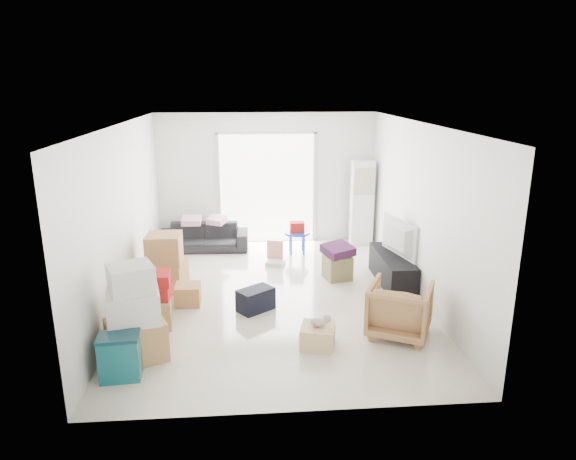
{
  "coord_description": "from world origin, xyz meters",
  "views": [
    {
      "loc": [
        -0.4,
        -7.55,
        3.28
      ],
      "look_at": [
        0.22,
        0.2,
        1.04
      ],
      "focal_mm": 32.0,
      "sensor_mm": 36.0,
      "label": 1
    }
  ],
  "objects_px": {
    "storage_bins": "(120,356)",
    "kids_table": "(297,231)",
    "ac_tower": "(362,203)",
    "tv_console": "(392,269)",
    "ottoman": "(337,267)",
    "wood_crate": "(318,336)",
    "television": "(393,251)",
    "sofa": "(203,233)",
    "armchair": "(400,307)"
  },
  "relations": [
    {
      "from": "tv_console",
      "to": "television",
      "type": "distance_m",
      "value": 0.32
    },
    {
      "from": "ac_tower",
      "to": "tv_console",
      "type": "distance_m",
      "value": 2.33
    },
    {
      "from": "tv_console",
      "to": "kids_table",
      "type": "relative_size",
      "value": 2.33
    },
    {
      "from": "storage_bins",
      "to": "ottoman",
      "type": "xyz_separation_m",
      "value": [
        3.01,
        2.88,
        -0.06
      ]
    },
    {
      "from": "storage_bins",
      "to": "wood_crate",
      "type": "relative_size",
      "value": 1.27
    },
    {
      "from": "tv_console",
      "to": "storage_bins",
      "type": "xyz_separation_m",
      "value": [
        -3.9,
        -2.61,
        0.02
      ]
    },
    {
      "from": "sofa",
      "to": "tv_console",
      "type": "bearing_deg",
      "value": -30.66
    },
    {
      "from": "television",
      "to": "ottoman",
      "type": "height_order",
      "value": "television"
    },
    {
      "from": "sofa",
      "to": "armchair",
      "type": "height_order",
      "value": "armchair"
    },
    {
      "from": "storage_bins",
      "to": "ottoman",
      "type": "distance_m",
      "value": 4.16
    },
    {
      "from": "tv_console",
      "to": "ottoman",
      "type": "distance_m",
      "value": 0.93
    },
    {
      "from": "ac_tower",
      "to": "kids_table",
      "type": "height_order",
      "value": "ac_tower"
    },
    {
      "from": "ac_tower",
      "to": "tv_console",
      "type": "height_order",
      "value": "ac_tower"
    },
    {
      "from": "ac_tower",
      "to": "sofa",
      "type": "relative_size",
      "value": 0.98
    },
    {
      "from": "television",
      "to": "ottoman",
      "type": "xyz_separation_m",
      "value": [
        -0.89,
        0.27,
        -0.36
      ]
    },
    {
      "from": "ac_tower",
      "to": "tv_console",
      "type": "bearing_deg",
      "value": -88.72
    },
    {
      "from": "sofa",
      "to": "storage_bins",
      "type": "relative_size",
      "value": 3.32
    },
    {
      "from": "ac_tower",
      "to": "sofa",
      "type": "height_order",
      "value": "ac_tower"
    },
    {
      "from": "wood_crate",
      "to": "kids_table",
      "type": "bearing_deg",
      "value": 88.51
    },
    {
      "from": "armchair",
      "to": "kids_table",
      "type": "distance_m",
      "value": 3.68
    },
    {
      "from": "sofa",
      "to": "ottoman",
      "type": "height_order",
      "value": "sofa"
    },
    {
      "from": "tv_console",
      "to": "kids_table",
      "type": "bearing_deg",
      "value": 130.35
    },
    {
      "from": "television",
      "to": "sofa",
      "type": "bearing_deg",
      "value": 43.51
    },
    {
      "from": "sofa",
      "to": "armchair",
      "type": "xyz_separation_m",
      "value": [
        2.9,
        -3.92,
        0.05
      ]
    },
    {
      "from": "armchair",
      "to": "ottoman",
      "type": "distance_m",
      "value": 2.15
    },
    {
      "from": "tv_console",
      "to": "ottoman",
      "type": "relative_size",
      "value": 3.59
    },
    {
      "from": "television",
      "to": "storage_bins",
      "type": "height_order",
      "value": "television"
    },
    {
      "from": "ac_tower",
      "to": "wood_crate",
      "type": "height_order",
      "value": "ac_tower"
    },
    {
      "from": "ac_tower",
      "to": "ottoman",
      "type": "bearing_deg",
      "value": -113.02
    },
    {
      "from": "television",
      "to": "ottoman",
      "type": "bearing_deg",
      "value": 58.84
    },
    {
      "from": "sofa",
      "to": "kids_table",
      "type": "bearing_deg",
      "value": -10.13
    },
    {
      "from": "sofa",
      "to": "kids_table",
      "type": "xyz_separation_m",
      "value": [
        1.87,
        -0.39,
        0.11
      ]
    },
    {
      "from": "television",
      "to": "kids_table",
      "type": "relative_size",
      "value": 1.64
    },
    {
      "from": "ac_tower",
      "to": "wood_crate",
      "type": "xyz_separation_m",
      "value": [
        -1.5,
        -4.3,
        -0.73
      ]
    },
    {
      "from": "television",
      "to": "armchair",
      "type": "xyz_separation_m",
      "value": [
        -0.42,
        -1.82,
        -0.17
      ]
    },
    {
      "from": "armchair",
      "to": "storage_bins",
      "type": "height_order",
      "value": "armchair"
    },
    {
      "from": "ac_tower",
      "to": "storage_bins",
      "type": "xyz_separation_m",
      "value": [
        -3.85,
        -4.85,
        -0.6
      ]
    },
    {
      "from": "tv_console",
      "to": "kids_table",
      "type": "height_order",
      "value": "kids_table"
    },
    {
      "from": "ac_tower",
      "to": "ottoman",
      "type": "xyz_separation_m",
      "value": [
        -0.84,
        -1.97,
        -0.67
      ]
    },
    {
      "from": "sofa",
      "to": "wood_crate",
      "type": "bearing_deg",
      "value": -65.29
    },
    {
      "from": "storage_bins",
      "to": "kids_table",
      "type": "height_order",
      "value": "kids_table"
    },
    {
      "from": "armchair",
      "to": "kids_table",
      "type": "relative_size",
      "value": 1.25
    },
    {
      "from": "sofa",
      "to": "ottoman",
      "type": "bearing_deg",
      "value": -35.3
    },
    {
      "from": "storage_bins",
      "to": "kids_table",
      "type": "xyz_separation_m",
      "value": [
        2.45,
        4.31,
        0.19
      ]
    },
    {
      "from": "television",
      "to": "ottoman",
      "type": "relative_size",
      "value": 2.52
    },
    {
      "from": "armchair",
      "to": "wood_crate",
      "type": "height_order",
      "value": "armchair"
    },
    {
      "from": "ac_tower",
      "to": "wood_crate",
      "type": "relative_size",
      "value": 4.13
    },
    {
      "from": "sofa",
      "to": "storage_bins",
      "type": "distance_m",
      "value": 4.74
    },
    {
      "from": "ac_tower",
      "to": "armchair",
      "type": "xyz_separation_m",
      "value": [
        -0.37,
        -4.07,
        -0.47
      ]
    },
    {
      "from": "kids_table",
      "to": "storage_bins",
      "type": "bearing_deg",
      "value": -119.61
    }
  ]
}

